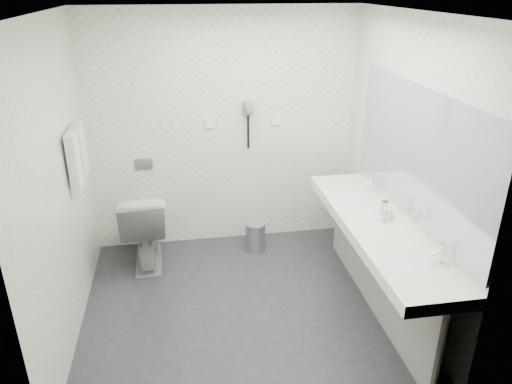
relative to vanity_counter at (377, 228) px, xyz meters
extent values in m
plane|color=#29292E|center=(-1.12, 0.20, -0.80)|extent=(2.80, 2.80, 0.00)
plane|color=white|center=(-1.12, 0.20, 1.70)|extent=(2.80, 2.80, 0.00)
plane|color=white|center=(-1.12, 1.50, 0.45)|extent=(2.80, 0.00, 2.80)
plane|color=white|center=(-1.12, -1.10, 0.45)|extent=(2.80, 0.00, 2.80)
plane|color=white|center=(-2.52, 0.20, 0.45)|extent=(0.00, 2.60, 2.60)
plane|color=white|center=(0.27, 0.20, 0.45)|extent=(0.00, 2.60, 2.60)
cube|color=white|center=(0.00, 0.00, 0.00)|extent=(0.55, 2.20, 0.10)
cube|color=#9B9992|center=(0.02, 0.00, -0.42)|extent=(0.03, 2.15, 0.75)
cylinder|color=silver|center=(0.05, -1.04, -0.42)|extent=(0.06, 0.06, 0.75)
cylinder|color=silver|center=(0.05, 1.04, -0.42)|extent=(0.06, 0.06, 0.75)
cube|color=#B2BCC6|center=(0.26, 0.00, 0.65)|extent=(0.02, 2.20, 1.05)
ellipsoid|color=white|center=(0.00, -0.65, 0.04)|extent=(0.40, 0.31, 0.05)
ellipsoid|color=white|center=(0.00, 0.65, 0.04)|extent=(0.40, 0.31, 0.05)
cylinder|color=silver|center=(0.19, -0.65, 0.12)|extent=(0.04, 0.04, 0.15)
cylinder|color=silver|center=(0.19, 0.65, 0.12)|extent=(0.04, 0.04, 0.15)
imported|color=white|center=(0.12, 0.04, 0.10)|extent=(0.06, 0.06, 0.09)
imported|color=white|center=(0.05, 0.00, 0.11)|extent=(0.05, 0.05, 0.12)
cylinder|color=silver|center=(0.13, 0.18, 0.10)|extent=(0.08, 0.08, 0.11)
imported|color=white|center=(-2.00, 1.12, -0.39)|extent=(0.48, 0.82, 0.82)
cube|color=#B2B5BA|center=(-1.98, 1.49, 0.15)|extent=(0.18, 0.02, 0.12)
cylinder|color=#B2B5BA|center=(-0.85, 1.17, -0.65)|extent=(0.28, 0.28, 0.30)
cylinder|color=#B2B5BA|center=(-0.85, 1.17, -0.49)|extent=(0.22, 0.22, 0.02)
cylinder|color=silver|center=(-2.47, 0.75, 0.75)|extent=(0.02, 0.62, 0.02)
cube|color=silver|center=(-2.46, 0.61, 0.53)|extent=(0.07, 0.24, 0.48)
cube|color=silver|center=(-2.46, 0.89, 0.53)|extent=(0.07, 0.24, 0.48)
cube|color=gray|center=(-0.88, 1.47, 0.70)|extent=(0.10, 0.04, 0.14)
cylinder|color=gray|center=(-0.88, 1.40, 0.73)|extent=(0.08, 0.14, 0.08)
cylinder|color=black|center=(-0.88, 1.46, 0.45)|extent=(0.02, 0.02, 0.35)
cube|color=white|center=(-1.27, 1.49, 0.55)|extent=(0.09, 0.02, 0.09)
cube|color=white|center=(-0.57, 1.49, 0.55)|extent=(0.09, 0.02, 0.09)
camera|label=1|loc=(-1.59, -3.36, 1.90)|focal=33.83mm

